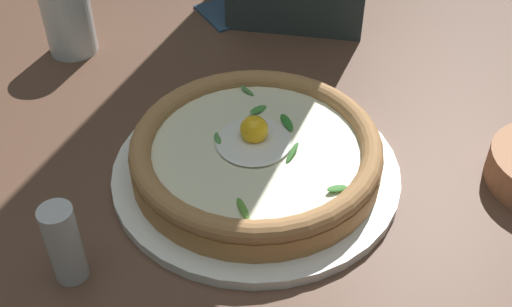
# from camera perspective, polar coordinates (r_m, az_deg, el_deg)

# --- Properties ---
(ground_plane) EXTENTS (2.40, 2.40, 0.03)m
(ground_plane) POSITION_cam_1_polar(r_m,az_deg,el_deg) (0.70, -0.08, -5.10)
(ground_plane) COLOR brown
(ground_plane) RESTS_ON ground
(pizza_plate) EXTENTS (0.32, 0.32, 0.01)m
(pizza_plate) POSITION_cam_1_polar(r_m,az_deg,el_deg) (0.71, -0.00, -1.57)
(pizza_plate) COLOR white
(pizza_plate) RESTS_ON ground
(pizza) EXTENTS (0.27, 0.27, 0.06)m
(pizza) POSITION_cam_1_polar(r_m,az_deg,el_deg) (0.69, -0.00, 0.15)
(pizza) COLOR #B57B44
(pizza) RESTS_ON pizza_plate
(drinking_glass) EXTENTS (0.07, 0.07, 0.11)m
(drinking_glass) POSITION_cam_1_polar(r_m,az_deg,el_deg) (0.94, -16.39, 11.19)
(drinking_glass) COLOR silver
(drinking_glass) RESTS_ON ground
(folded_napkin) EXTENTS (0.16, 0.16, 0.01)m
(folded_napkin) POSITION_cam_1_polar(r_m,az_deg,el_deg) (1.03, -0.90, 12.97)
(folded_napkin) COLOR #2E4661
(folded_napkin) RESTS_ON ground
(pepper_shaker) EXTENTS (0.03, 0.03, 0.09)m
(pepper_shaker) POSITION_cam_1_polar(r_m,az_deg,el_deg) (0.61, -16.78, -7.73)
(pepper_shaker) COLOR silver
(pepper_shaker) RESTS_ON ground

